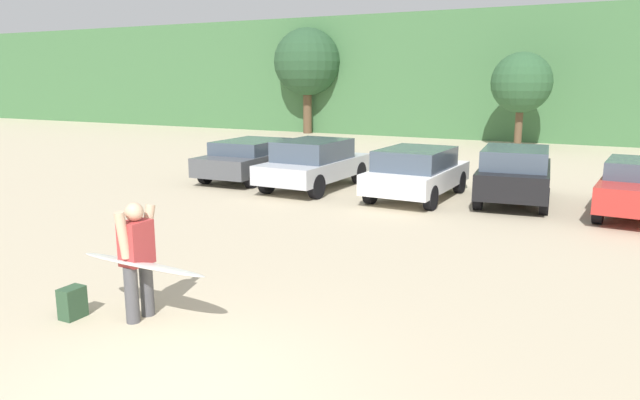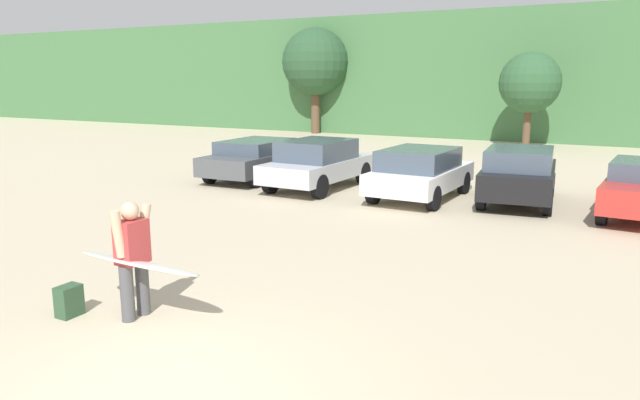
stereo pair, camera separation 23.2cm
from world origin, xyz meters
name	(u,v)px [view 2 (the right image)]	position (x,y,z in m)	size (l,w,h in m)	color
ground_plane	(160,397)	(0.00, 0.00, 0.00)	(120.00, 120.00, 0.00)	#C1B293
hillside_ridge	(564,76)	(0.00, 34.49, 3.51)	(108.00, 12.00, 7.03)	#427042
tree_far_left	(315,62)	(-13.51, 27.97, 4.32)	(4.07, 4.07, 6.39)	brown
tree_center	(530,83)	(-0.55, 25.79, 3.14)	(2.91, 2.91, 4.61)	brown
parked_car_dark_gray	(256,158)	(-7.02, 12.04, 0.72)	(2.09, 4.31, 1.32)	#4C4F54
parked_car_silver	(318,163)	(-4.33, 11.50, 0.80)	(1.98, 4.33, 1.51)	silver
parked_car_white	(420,172)	(-1.04, 11.45, 0.77)	(2.01, 4.08, 1.44)	white
parked_car_black	(519,174)	(1.51, 12.12, 0.82)	(2.19, 4.16, 1.52)	black
person_adult	(133,253)	(-1.82, 1.46, 0.95)	(0.31, 0.72, 1.68)	#4C4C51
surfboard_white	(138,263)	(-1.71, 1.44, 0.82)	(2.21, 0.69, 0.24)	white
backpack_dropped	(69,301)	(-2.69, 1.04, 0.22)	(0.24, 0.34, 0.45)	#2D4C33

